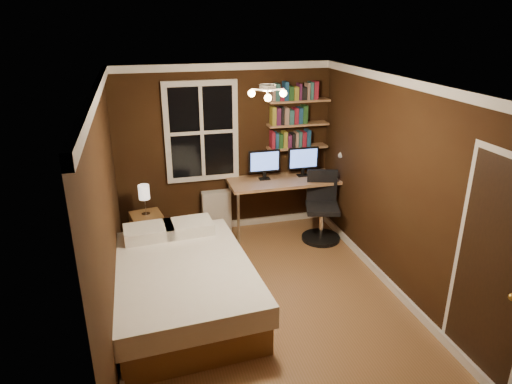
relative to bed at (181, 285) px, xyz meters
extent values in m
plane|color=brown|center=(0.92, -0.11, -0.30)|extent=(4.20, 4.20, 0.00)
cube|color=black|center=(0.92, 1.99, 0.95)|extent=(3.20, 0.04, 2.50)
cube|color=black|center=(-0.68, -0.11, 0.95)|extent=(0.04, 4.20, 2.50)
cube|color=black|center=(2.52, -0.11, 0.95)|extent=(0.04, 4.20, 2.50)
cube|color=white|center=(0.92, -0.11, 2.20)|extent=(3.20, 4.20, 0.02)
cube|color=white|center=(0.57, 1.96, 1.25)|extent=(1.06, 0.06, 1.46)
sphere|color=gold|center=(2.47, -1.96, 0.70)|extent=(0.06, 0.06, 0.06)
cube|color=tan|center=(2.00, 1.87, 0.95)|extent=(0.92, 0.22, 0.03)
cube|color=tan|center=(2.00, 1.87, 1.30)|extent=(0.92, 0.22, 0.03)
cube|color=tan|center=(2.00, 1.87, 1.65)|extent=(0.92, 0.22, 0.03)
cube|color=brown|center=(0.00, -0.03, -0.14)|extent=(1.55, 2.12, 0.33)
cube|color=white|center=(0.00, -0.03, 0.14)|extent=(1.64, 2.19, 0.24)
cube|color=white|center=(-0.29, 0.75, 0.34)|extent=(0.61, 0.44, 0.14)
cube|color=white|center=(0.20, 0.78, 0.34)|extent=(0.61, 0.44, 0.14)
cube|color=brown|center=(-0.30, 1.58, -0.04)|extent=(0.48, 0.48, 0.52)
cube|color=silver|center=(0.74, 1.88, 0.02)|extent=(0.43, 0.15, 0.65)
cube|color=tan|center=(1.78, 1.64, 0.51)|extent=(1.76, 0.66, 0.04)
cylinder|color=beige|center=(0.96, 1.36, 0.09)|extent=(0.04, 0.04, 0.79)
cylinder|color=beige|center=(2.60, 1.36, 0.09)|extent=(0.04, 0.04, 0.79)
cylinder|color=beige|center=(0.96, 1.93, 0.09)|extent=(0.04, 0.04, 0.79)
cylinder|color=beige|center=(2.60, 1.93, 0.09)|extent=(0.04, 0.04, 0.79)
cylinder|color=black|center=(2.17, 1.19, -0.28)|extent=(0.56, 0.56, 0.05)
cylinder|color=silver|center=(2.17, 1.19, -0.04)|extent=(0.06, 0.06, 0.42)
cube|color=black|center=(2.17, 1.19, 0.20)|extent=(0.57, 0.57, 0.07)
cube|color=black|center=(2.23, 1.39, 0.48)|extent=(0.43, 0.18, 0.48)
camera|label=1|loc=(-0.30, -4.43, 2.80)|focal=32.00mm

